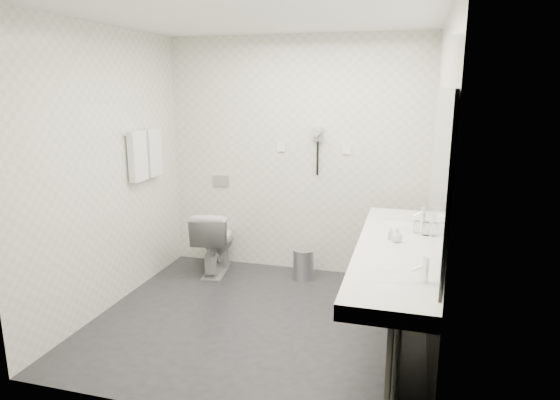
% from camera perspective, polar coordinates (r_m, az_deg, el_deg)
% --- Properties ---
extents(floor, '(2.80, 2.80, 0.00)m').
position_cam_1_polar(floor, '(4.35, -2.51, -13.92)').
color(floor, '#242328').
rests_on(floor, ground).
extents(ceiling, '(2.80, 2.80, 0.00)m').
position_cam_1_polar(ceiling, '(3.90, -2.90, 20.82)').
color(ceiling, white).
rests_on(ceiling, wall_back).
extents(wall_back, '(2.80, 0.00, 2.80)m').
position_cam_1_polar(wall_back, '(5.17, 1.81, 5.08)').
color(wall_back, silver).
rests_on(wall_back, floor).
extents(wall_front, '(2.80, 0.00, 2.80)m').
position_cam_1_polar(wall_front, '(2.76, -11.10, -2.41)').
color(wall_front, silver).
rests_on(wall_front, floor).
extents(wall_left, '(0.00, 2.60, 2.60)m').
position_cam_1_polar(wall_left, '(4.57, -19.66, 3.22)').
color(wall_left, silver).
rests_on(wall_left, floor).
extents(wall_right, '(0.00, 2.60, 2.60)m').
position_cam_1_polar(wall_right, '(3.75, 18.08, 1.30)').
color(wall_right, silver).
rests_on(wall_right, floor).
extents(vanity_counter, '(0.55, 2.20, 0.10)m').
position_cam_1_polar(vanity_counter, '(3.67, 13.39, -5.94)').
color(vanity_counter, white).
rests_on(vanity_counter, floor).
extents(vanity_panel, '(0.03, 2.15, 0.75)m').
position_cam_1_polar(vanity_panel, '(3.83, 13.43, -11.99)').
color(vanity_panel, gray).
rests_on(vanity_panel, floor).
extents(vanity_post_near, '(0.06, 0.06, 0.75)m').
position_cam_1_polar(vanity_post_near, '(2.92, 13.15, -20.60)').
color(vanity_post_near, silver).
rests_on(vanity_post_near, floor).
extents(vanity_post_far, '(0.06, 0.06, 0.75)m').
position_cam_1_polar(vanity_post_far, '(4.79, 14.31, -6.80)').
color(vanity_post_far, silver).
rests_on(vanity_post_far, floor).
extents(mirror, '(0.02, 2.20, 1.05)m').
position_cam_1_polar(mirror, '(3.52, 18.19, 3.85)').
color(mirror, '#B2BCC6').
rests_on(mirror, wall_right).
extents(basin_near, '(0.40, 0.31, 0.05)m').
position_cam_1_polar(basin_near, '(3.05, 12.90, -9.24)').
color(basin_near, white).
rests_on(basin_near, vanity_counter).
extents(basin_far, '(0.40, 0.31, 0.05)m').
position_cam_1_polar(basin_far, '(4.28, 13.79, -2.71)').
color(basin_far, white).
rests_on(basin_far, vanity_counter).
extents(faucet_near, '(0.04, 0.04, 0.15)m').
position_cam_1_polar(faucet_near, '(3.02, 16.72, -7.88)').
color(faucet_near, silver).
rests_on(faucet_near, vanity_counter).
extents(faucet_far, '(0.04, 0.04, 0.15)m').
position_cam_1_polar(faucet_far, '(4.26, 16.47, -1.71)').
color(faucet_far, silver).
rests_on(faucet_far, vanity_counter).
extents(soap_bottle_a, '(0.05, 0.05, 0.10)m').
position_cam_1_polar(soap_bottle_a, '(3.78, 12.92, -3.79)').
color(soap_bottle_a, beige).
rests_on(soap_bottle_a, vanity_counter).
extents(soap_bottle_b, '(0.12, 0.12, 0.11)m').
position_cam_1_polar(soap_bottle_b, '(3.72, 13.60, -4.04)').
color(soap_bottle_b, beige).
rests_on(soap_bottle_b, vanity_counter).
extents(glass_left, '(0.07, 0.07, 0.10)m').
position_cam_1_polar(glass_left, '(3.94, 16.79, -3.26)').
color(glass_left, silver).
rests_on(glass_left, vanity_counter).
extents(glass_right, '(0.06, 0.06, 0.10)m').
position_cam_1_polar(glass_right, '(3.99, 15.79, -3.06)').
color(glass_right, silver).
rests_on(glass_right, vanity_counter).
extents(toilet, '(0.49, 0.74, 0.70)m').
position_cam_1_polar(toilet, '(5.31, -7.67, -4.82)').
color(toilet, white).
rests_on(toilet, floor).
extents(flush_plate, '(0.18, 0.02, 0.12)m').
position_cam_1_polar(flush_plate, '(5.47, -6.94, 2.25)').
color(flush_plate, '#B2B5BA').
rests_on(flush_plate, wall_back).
extents(pedal_bin, '(0.27, 0.27, 0.31)m').
position_cam_1_polar(pedal_bin, '(5.14, 2.78, -7.62)').
color(pedal_bin, '#B2B5BA').
rests_on(pedal_bin, floor).
extents(bin_lid, '(0.22, 0.22, 0.02)m').
position_cam_1_polar(bin_lid, '(5.09, 2.80, -5.92)').
color(bin_lid, '#B2B5BA').
rests_on(bin_lid, pedal_bin).
extents(towel_rail, '(0.02, 0.62, 0.02)m').
position_cam_1_polar(towel_rail, '(4.96, -15.81, 7.73)').
color(towel_rail, silver).
rests_on(towel_rail, wall_left).
extents(towel_near, '(0.07, 0.24, 0.48)m').
position_cam_1_polar(towel_near, '(4.86, -16.39, 4.97)').
color(towel_near, white).
rests_on(towel_near, towel_rail).
extents(towel_far, '(0.07, 0.24, 0.48)m').
position_cam_1_polar(towel_far, '(5.10, -14.75, 5.44)').
color(towel_far, white).
rests_on(towel_far, towel_rail).
extents(dryer_cradle, '(0.10, 0.04, 0.14)m').
position_cam_1_polar(dryer_cradle, '(5.06, 4.52, 7.71)').
color(dryer_cradle, '#95969A').
rests_on(dryer_cradle, wall_back).
extents(dryer_barrel, '(0.08, 0.14, 0.08)m').
position_cam_1_polar(dryer_barrel, '(4.99, 4.37, 7.98)').
color(dryer_barrel, '#95969A').
rests_on(dryer_barrel, dryer_cradle).
extents(dryer_cord, '(0.02, 0.02, 0.35)m').
position_cam_1_polar(dryer_cord, '(5.08, 4.44, 4.89)').
color(dryer_cord, black).
rests_on(dryer_cord, dryer_cradle).
extents(switch_plate_a, '(0.09, 0.02, 0.09)m').
position_cam_1_polar(switch_plate_a, '(5.19, 0.16, 6.22)').
color(switch_plate_a, white).
rests_on(switch_plate_a, wall_back).
extents(switch_plate_b, '(0.09, 0.02, 0.09)m').
position_cam_1_polar(switch_plate_b, '(5.05, 7.89, 5.90)').
color(switch_plate_b, white).
rests_on(switch_plate_b, wall_back).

